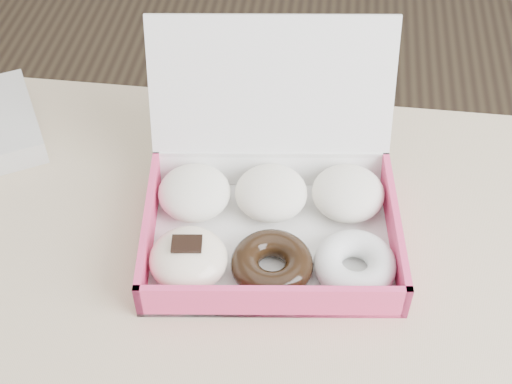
# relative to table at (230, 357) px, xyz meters

# --- Properties ---
(table) EXTENTS (1.20, 0.80, 0.75)m
(table) POSITION_rel_table_xyz_m (0.00, 0.00, 0.00)
(table) COLOR tan
(table) RESTS_ON ground
(donut_box) EXTENTS (0.33, 0.31, 0.22)m
(donut_box) POSITION_rel_table_xyz_m (0.03, 0.14, 0.11)
(donut_box) COLOR white
(donut_box) RESTS_ON table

